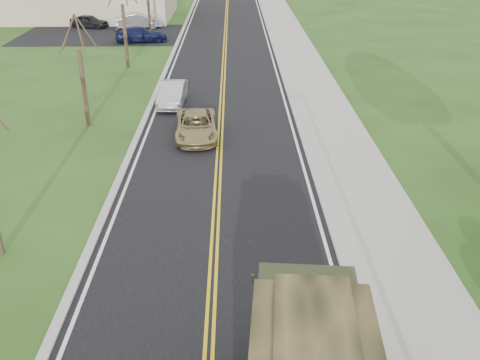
{
  "coord_description": "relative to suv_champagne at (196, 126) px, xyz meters",
  "views": [
    {
      "loc": [
        0.66,
        -4.76,
        9.97
      ],
      "look_at": [
        0.88,
        11.71,
        1.8
      ],
      "focal_mm": 40.0,
      "sensor_mm": 36.0,
      "label": 1
    }
  ],
  "objects": [
    {
      "name": "road",
      "position": [
        1.17,
        19.77,
        -0.6
      ],
      "size": [
        8.0,
        120.0,
        0.01
      ],
      "primitive_type": "cube",
      "color": "black",
      "rests_on": "ground"
    },
    {
      "name": "curb_right",
      "position": [
        5.32,
        19.77,
        -0.55
      ],
      "size": [
        0.3,
        120.0,
        0.12
      ],
      "primitive_type": "cube",
      "color": "#9E998E",
      "rests_on": "ground"
    },
    {
      "name": "sidewalk_right",
      "position": [
        7.07,
        19.77,
        -0.56
      ],
      "size": [
        3.2,
        120.0,
        0.1
      ],
      "primitive_type": "cube",
      "color": "#9E998E",
      "rests_on": "ground"
    },
    {
      "name": "curb_left",
      "position": [
        -2.98,
        19.77,
        -0.56
      ],
      "size": [
        0.3,
        120.0,
        0.1
      ],
      "primitive_type": "cube",
      "color": "#9E998E",
      "rests_on": "ground"
    },
    {
      "name": "bare_tree_b",
      "position": [
        -5.83,
        1.77,
        1.87
      ],
      "size": [
        1.83,
        2.14,
        5.73
      ],
      "color": "#38281C",
      "rests_on": "ground"
    },
    {
      "name": "bare_tree_c",
      "position": [
        -5.83,
        13.77,
        2.17
      ],
      "size": [
        2.04,
        2.39,
        6.42
      ],
      "color": "#38281C",
      "rests_on": "ground"
    },
    {
      "name": "bare_tree_d",
      "position": [
        -5.83,
        25.77,
        1.94
      ],
      "size": [
        1.88,
        2.2,
        5.91
      ],
      "color": "#38281C",
      "rests_on": "ground"
    },
    {
      "name": "suv_champagne",
      "position": [
        0.0,
        0.0,
        0.0
      ],
      "size": [
        2.3,
        4.5,
        1.22
      ],
      "primitive_type": "imported",
      "rotation": [
        0.0,
        0.0,
        0.06
      ],
      "color": "#9C8A58",
      "rests_on": "ground"
    },
    {
      "name": "sedan_silver",
      "position": [
        -1.7,
        5.16,
        0.04
      ],
      "size": [
        1.53,
        4.0,
        1.3
      ],
      "primitive_type": "imported",
      "rotation": [
        0.0,
        0.0,
        -0.04
      ],
      "color": "#B2B3B7",
      "rests_on": "ground"
    },
    {
      "name": "lot_car_dark",
      "position": [
        -12.3,
        29.18,
        0.02
      ],
      "size": [
        3.94,
        2.27,
        1.26
      ],
      "primitive_type": "imported",
      "rotation": [
        0.0,
        0.0,
        1.35
      ],
      "color": "black",
      "rests_on": "ground"
    },
    {
      "name": "lot_car_silver",
      "position": [
        -7.32,
        28.8,
        0.13
      ],
      "size": [
        4.71,
        2.62,
        1.47
      ],
      "primitive_type": "imported",
      "rotation": [
        0.0,
        0.0,
        1.82
      ],
      "color": "#B8B8BD",
      "rests_on": "ground"
    },
    {
      "name": "lot_car_navy",
      "position": [
        -6.16,
        22.52,
        0.04
      ],
      "size": [
        4.76,
        2.66,
        1.3
      ],
      "primitive_type": "imported",
      "rotation": [
        0.0,
        0.0,
        1.77
      ],
      "color": "#0F1437",
      "rests_on": "ground"
    }
  ]
}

